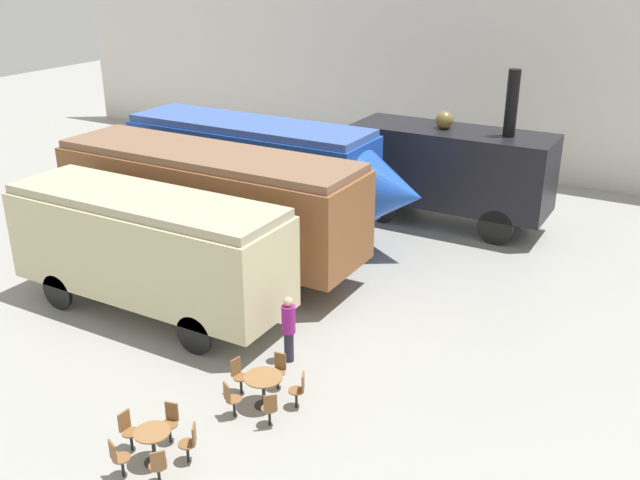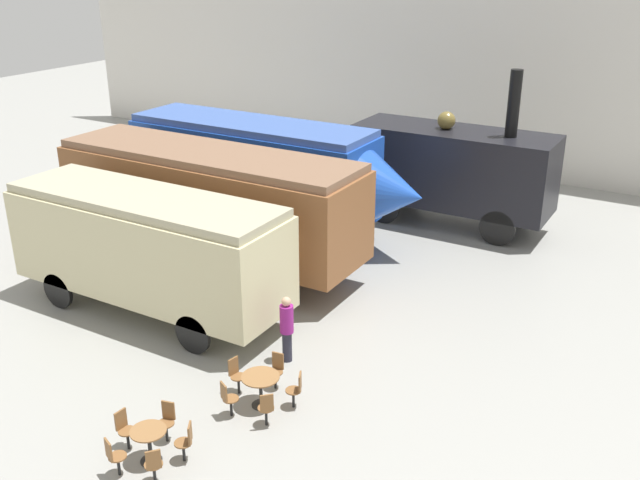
{
  "view_description": "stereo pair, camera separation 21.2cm",
  "coord_description": "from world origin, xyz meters",
  "px_view_note": "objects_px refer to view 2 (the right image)",
  "views": [
    {
      "loc": [
        10.6,
        -15.8,
        9.53
      ],
      "look_at": [
        1.06,
        1.0,
        1.6
      ],
      "focal_mm": 40.0,
      "sensor_mm": 36.0,
      "label": 1
    },
    {
      "loc": [
        10.79,
        -15.69,
        9.53
      ],
      "look_at": [
        1.06,
        1.0,
        1.6
      ],
      "focal_mm": 40.0,
      "sensor_mm": 36.0,
      "label": 2
    }
  ],
  "objects_px": {
    "streamlined_locomotive": "(271,169)",
    "cafe_chair_0": "(186,440)",
    "visitor_person": "(287,326)",
    "passenger_coach_vintage": "(148,244)",
    "cafe_table_near": "(149,439)",
    "passenger_coach_wooden": "(210,197)",
    "steam_locomotive": "(453,167)",
    "cafe_table_mid": "(261,383)"
  },
  "relations": [
    {
      "from": "streamlined_locomotive",
      "to": "visitor_person",
      "type": "relative_size",
      "value": 6.29
    },
    {
      "from": "passenger_coach_wooden",
      "to": "cafe_chair_0",
      "type": "height_order",
      "value": "passenger_coach_wooden"
    },
    {
      "from": "streamlined_locomotive",
      "to": "passenger_coach_vintage",
      "type": "relative_size",
      "value": 1.35
    },
    {
      "from": "cafe_table_near",
      "to": "cafe_table_mid",
      "type": "height_order",
      "value": "cafe_table_mid"
    },
    {
      "from": "streamlined_locomotive",
      "to": "cafe_table_mid",
      "type": "distance_m",
      "value": 10.84
    },
    {
      "from": "passenger_coach_wooden",
      "to": "visitor_person",
      "type": "distance_m",
      "value": 6.45
    },
    {
      "from": "passenger_coach_vintage",
      "to": "cafe_chair_0",
      "type": "bearing_deg",
      "value": -41.89
    },
    {
      "from": "streamlined_locomotive",
      "to": "visitor_person",
      "type": "xyz_separation_m",
      "value": [
        5.23,
        -7.14,
        -1.36
      ]
    },
    {
      "from": "streamlined_locomotive",
      "to": "cafe_table_near",
      "type": "relative_size",
      "value": 14.9
    },
    {
      "from": "streamlined_locomotive",
      "to": "cafe_table_near",
      "type": "distance_m",
      "value": 12.81
    },
    {
      "from": "streamlined_locomotive",
      "to": "cafe_chair_0",
      "type": "relative_size",
      "value": 12.72
    },
    {
      "from": "passenger_coach_vintage",
      "to": "cafe_table_near",
      "type": "relative_size",
      "value": 11.0
    },
    {
      "from": "streamlined_locomotive",
      "to": "cafe_table_mid",
      "type": "bearing_deg",
      "value": -57.55
    },
    {
      "from": "visitor_person",
      "to": "streamlined_locomotive",
      "type": "bearing_deg",
      "value": 126.2
    },
    {
      "from": "cafe_table_mid",
      "to": "visitor_person",
      "type": "distance_m",
      "value": 1.99
    },
    {
      "from": "visitor_person",
      "to": "cafe_table_near",
      "type": "bearing_deg",
      "value": -94.05
    },
    {
      "from": "passenger_coach_wooden",
      "to": "cafe_table_near",
      "type": "height_order",
      "value": "passenger_coach_wooden"
    },
    {
      "from": "cafe_table_mid",
      "to": "visitor_person",
      "type": "relative_size",
      "value": 0.49
    },
    {
      "from": "cafe_table_mid",
      "to": "visitor_person",
      "type": "xyz_separation_m",
      "value": [
        -0.51,
        1.89,
        0.36
      ]
    },
    {
      "from": "steam_locomotive",
      "to": "streamlined_locomotive",
      "type": "height_order",
      "value": "steam_locomotive"
    },
    {
      "from": "steam_locomotive",
      "to": "passenger_coach_wooden",
      "type": "xyz_separation_m",
      "value": [
        -5.22,
        -7.44,
        0.14
      ]
    },
    {
      "from": "streamlined_locomotive",
      "to": "passenger_coach_wooden",
      "type": "xyz_separation_m",
      "value": [
        0.07,
        -3.51,
        0.01
      ]
    },
    {
      "from": "streamlined_locomotive",
      "to": "passenger_coach_vintage",
      "type": "xyz_separation_m",
      "value": [
        0.53,
        -6.82,
        -0.28
      ]
    },
    {
      "from": "passenger_coach_wooden",
      "to": "passenger_coach_vintage",
      "type": "xyz_separation_m",
      "value": [
        0.45,
        -3.32,
        -0.29
      ]
    },
    {
      "from": "steam_locomotive",
      "to": "streamlined_locomotive",
      "type": "distance_m",
      "value": 6.6
    },
    {
      "from": "cafe_table_mid",
      "to": "passenger_coach_wooden",
      "type": "bearing_deg",
      "value": 135.73
    },
    {
      "from": "cafe_chair_0",
      "to": "cafe_table_near",
      "type": "bearing_deg",
      "value": 0.0
    },
    {
      "from": "steam_locomotive",
      "to": "cafe_table_near",
      "type": "relative_size",
      "value": 9.66
    },
    {
      "from": "steam_locomotive",
      "to": "passenger_coach_wooden",
      "type": "height_order",
      "value": "steam_locomotive"
    },
    {
      "from": "passenger_coach_vintage",
      "to": "steam_locomotive",
      "type": "bearing_deg",
      "value": 66.09
    },
    {
      "from": "passenger_coach_vintage",
      "to": "visitor_person",
      "type": "xyz_separation_m",
      "value": [
        4.7,
        -0.32,
        -1.08
      ]
    },
    {
      "from": "passenger_coach_wooden",
      "to": "visitor_person",
      "type": "relative_size",
      "value": 5.71
    },
    {
      "from": "passenger_coach_vintage",
      "to": "visitor_person",
      "type": "height_order",
      "value": "passenger_coach_vintage"
    },
    {
      "from": "steam_locomotive",
      "to": "visitor_person",
      "type": "relative_size",
      "value": 4.08
    },
    {
      "from": "steam_locomotive",
      "to": "cafe_table_mid",
      "type": "height_order",
      "value": "steam_locomotive"
    },
    {
      "from": "passenger_coach_vintage",
      "to": "streamlined_locomotive",
      "type": "bearing_deg",
      "value": 94.42
    },
    {
      "from": "cafe_chair_0",
      "to": "passenger_coach_wooden",
      "type": "bearing_deg",
      "value": -86.2
    },
    {
      "from": "passenger_coach_vintage",
      "to": "cafe_table_near",
      "type": "height_order",
      "value": "passenger_coach_vintage"
    },
    {
      "from": "streamlined_locomotive",
      "to": "passenger_coach_vintage",
      "type": "distance_m",
      "value": 6.85
    },
    {
      "from": "passenger_coach_wooden",
      "to": "steam_locomotive",
      "type": "bearing_deg",
      "value": 54.93
    },
    {
      "from": "streamlined_locomotive",
      "to": "cafe_chair_0",
      "type": "distance_m",
      "value": 12.73
    },
    {
      "from": "passenger_coach_vintage",
      "to": "cafe_chair_0",
      "type": "distance_m",
      "value": 6.9
    }
  ]
}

